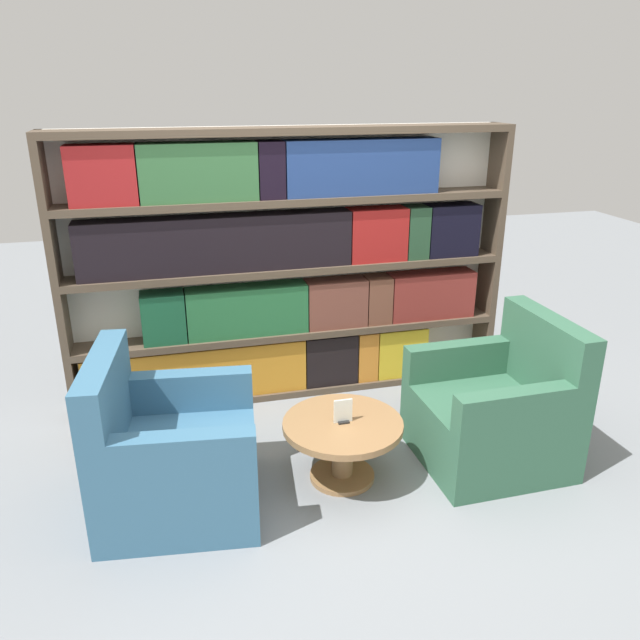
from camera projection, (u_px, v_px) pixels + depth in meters
ground_plane at (340, 486)px, 3.66m from camera, size 14.00×14.00×0.00m
bookshelf at (286, 270)px, 4.49m from camera, size 3.20×0.30×1.95m
armchair_left at (171, 457)px, 3.39m from camera, size 0.93×0.91×0.92m
armchair_right at (496, 413)px, 3.85m from camera, size 0.84×0.82×0.92m
coffee_table at (343, 438)px, 3.64m from camera, size 0.70×0.70×0.38m
table_sign at (343, 413)px, 3.59m from camera, size 0.11×0.06×0.14m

